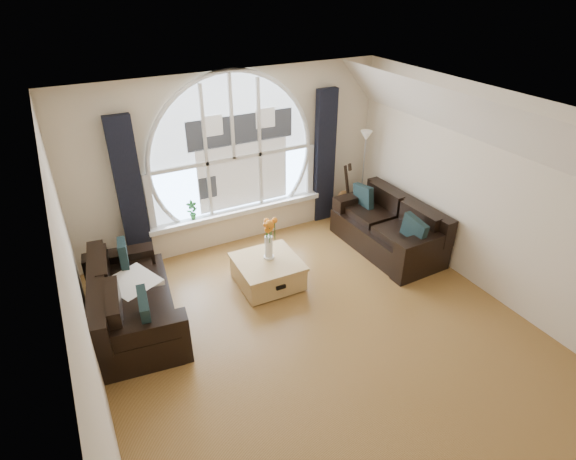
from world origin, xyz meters
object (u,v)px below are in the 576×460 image
object	(u,v)px
vase_flowers	(268,234)
sofa_left	(133,299)
sofa_right	(388,227)
guitar	(345,190)
potted_plant	(192,210)
floor_lamp	(363,176)
coffee_chest	(268,271)

from	to	relation	value
vase_flowers	sofa_left	bearing A→B (deg)	-178.06
sofa_right	guitar	xyz separation A→B (m)	(-0.01, 1.22, 0.13)
guitar	sofa_left	bearing A→B (deg)	-176.81
sofa_left	sofa_right	distance (m)	3.93
sofa_right	vase_flowers	distance (m)	2.07
guitar	potted_plant	xyz separation A→B (m)	(-2.70, 0.16, 0.18)
floor_lamp	guitar	bearing A→B (deg)	150.94
coffee_chest	vase_flowers	size ratio (longest dim) A/B	1.25
vase_flowers	guitar	xyz separation A→B (m)	(2.02, 1.15, -0.25)
vase_flowers	potted_plant	world-z (taller)	vase_flowers
sofa_left	sofa_right	xyz separation A→B (m)	(3.93, -0.01, 0.00)
sofa_right	floor_lamp	distance (m)	1.18
sofa_left	sofa_right	size ratio (longest dim) A/B	1.00
sofa_right	potted_plant	bearing A→B (deg)	151.34
sofa_right	coffee_chest	bearing A→B (deg)	177.70
coffee_chest	guitar	bearing A→B (deg)	31.20
sofa_left	coffee_chest	world-z (taller)	sofa_left
sofa_right	coffee_chest	xyz separation A→B (m)	(-2.08, 0.02, -0.19)
guitar	floor_lamp	bearing A→B (deg)	-43.03
sofa_left	vase_flowers	distance (m)	1.93
vase_flowers	potted_plant	bearing A→B (deg)	117.48
coffee_chest	potted_plant	size ratio (longest dim) A/B	2.81
coffee_chest	potted_plant	distance (m)	1.57
sofa_left	vase_flowers	xyz separation A→B (m)	(1.89, 0.06, 0.38)
sofa_left	floor_lamp	bearing A→B (deg)	21.50
sofa_left	floor_lamp	size ratio (longest dim) A/B	1.15
sofa_right	coffee_chest	world-z (taller)	sofa_right
guitar	potted_plant	distance (m)	2.71
sofa_left	sofa_right	bearing A→B (deg)	6.98
coffee_chest	potted_plant	xyz separation A→B (m)	(-0.63, 1.36, 0.49)
sofa_left	sofa_right	world-z (taller)	same
sofa_right	floor_lamp	xyz separation A→B (m)	(0.25, 1.08, 0.40)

